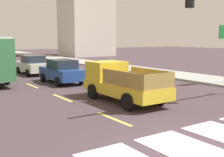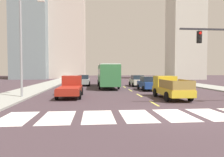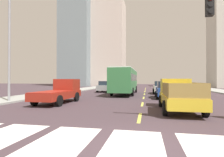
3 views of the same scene
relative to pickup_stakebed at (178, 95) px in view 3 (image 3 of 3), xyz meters
The scene contains 22 objects.
ground_plane 7.20m from the pickup_stakebed, 108.51° to the right, with size 160.00×160.00×0.00m, color #42333A.
sidewalk_left 18.31m from the pickup_stakebed, 142.13° to the left, with size 3.84×110.00×0.15m, color #989B94.
crosswalk_stripe_3 8.15m from the pickup_stakebed, 123.22° to the right, with size 1.69×3.27×0.01m, color silver.
crosswalk_stripe_4 7.20m from the pickup_stakebed, 108.51° to the right, with size 1.69×3.27×0.01m, color silver.
crosswalk_stripe_5 6.84m from the pickup_stakebed, 90.85° to the right, with size 1.69×3.27×0.01m, color silver.
lane_dash_0 3.70m from the pickup_stakebed, 129.29° to the right, with size 0.16×2.40×0.01m, color #D4CE4C.
lane_dash_1 3.31m from the pickup_stakebed, 135.50° to the left, with size 0.16×2.40×0.01m, color #D4CE4C.
lane_dash_2 7.63m from the pickup_stakebed, 107.42° to the left, with size 0.16×2.40×0.01m, color #D4CE4C.
lane_dash_3 12.47m from the pickup_stakebed, 100.50° to the left, with size 0.16×2.40×0.01m, color #D4CE4C.
lane_dash_4 17.40m from the pickup_stakebed, 97.50° to the left, with size 0.16×2.40×0.01m, color #D4CE4C.
lane_dash_5 22.36m from the pickup_stakebed, 95.82° to the left, with size 0.16×2.40×0.01m, color #D4CE4C.
lane_dash_6 27.34m from the pickup_stakebed, 94.76° to the left, with size 0.16×2.40×0.01m, color #D4CE4C.
lane_dash_7 32.32m from the pickup_stakebed, 94.02° to the left, with size 0.16×2.40×0.01m, color #D4CE4C.
pickup_stakebed is the anchor object (origin of this frame).
pickup_dark 9.19m from the pickup_stakebed, 167.96° to the left, with size 2.18×5.20×1.96m.
city_bus 12.72m from the pickup_stakebed, 112.20° to the left, with size 2.72×10.80×3.32m.
sedan_far 13.35m from the pickup_stakebed, 90.47° to the left, with size 2.02×4.40×1.72m.
sedan_near_left 7.21m from the pickup_stakebed, 90.36° to the left, with size 2.02×4.40×1.72m.
sedan_mid 17.53m from the pickup_stakebed, 118.58° to the left, with size 2.02×4.40×1.72m.
streetlight_left 13.73m from the pickup_stakebed, behind, with size 2.20×0.28×9.00m.
tower_tall_centre 52.42m from the pickup_stakebed, 119.21° to the left, with size 9.40×11.48×39.45m, color gray.
block_mid_right 49.77m from the pickup_stakebed, 107.88° to the left, with size 10.86×9.97×28.02m, color beige.
Camera 3 is at (0.38, -4.91, 1.87)m, focal length 28.34 mm.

